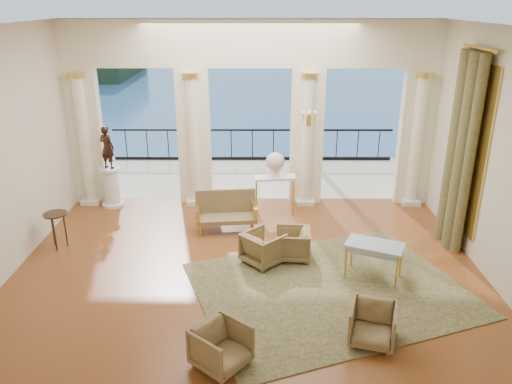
{
  "coord_description": "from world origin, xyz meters",
  "views": [
    {
      "loc": [
        0.21,
        -8.22,
        4.9
      ],
      "look_at": [
        0.16,
        0.6,
        1.49
      ],
      "focal_mm": 35.0,
      "sensor_mm": 36.0,
      "label": 1
    }
  ],
  "objects_px": {
    "armchair_b": "(373,322)",
    "statue": "(107,147)",
    "armchair_a": "(221,345)",
    "armchair_d": "(263,246)",
    "console_table": "(275,183)",
    "side_table": "(56,218)",
    "settee": "(226,211)",
    "armchair_c": "(293,242)",
    "game_table": "(375,248)",
    "pedestal": "(111,188)"
  },
  "relations": [
    {
      "from": "armchair_b",
      "to": "statue",
      "type": "distance_m",
      "value": 7.76
    },
    {
      "from": "armchair_a",
      "to": "armchair_d",
      "type": "bearing_deg",
      "value": 28.43
    },
    {
      "from": "console_table",
      "to": "statue",
      "type": "bearing_deg",
      "value": 165.7
    },
    {
      "from": "armchair_d",
      "to": "side_table",
      "type": "relative_size",
      "value": 0.92
    },
    {
      "from": "armchair_b",
      "to": "settee",
      "type": "distance_m",
      "value": 4.72
    },
    {
      "from": "armchair_b",
      "to": "armchair_c",
      "type": "distance_m",
      "value": 2.85
    },
    {
      "from": "game_table",
      "to": "statue",
      "type": "bearing_deg",
      "value": 172.98
    },
    {
      "from": "armchair_b",
      "to": "armchair_c",
      "type": "height_order",
      "value": "same"
    },
    {
      "from": "armchair_d",
      "to": "pedestal",
      "type": "distance_m",
      "value": 4.81
    },
    {
      "from": "settee",
      "to": "pedestal",
      "type": "relative_size",
      "value": 1.41
    },
    {
      "from": "armchair_d",
      "to": "console_table",
      "type": "xyz_separation_m",
      "value": [
        0.3,
        2.49,
        0.43
      ]
    },
    {
      "from": "game_table",
      "to": "console_table",
      "type": "bearing_deg",
      "value": 143.73
    },
    {
      "from": "pedestal",
      "to": "statue",
      "type": "relative_size",
      "value": 0.95
    },
    {
      "from": "armchair_c",
      "to": "console_table",
      "type": "bearing_deg",
      "value": -169.06
    },
    {
      "from": "settee",
      "to": "side_table",
      "type": "relative_size",
      "value": 1.82
    },
    {
      "from": "armchair_c",
      "to": "console_table",
      "type": "relative_size",
      "value": 0.66
    },
    {
      "from": "armchair_a",
      "to": "statue",
      "type": "relative_size",
      "value": 0.67
    },
    {
      "from": "game_table",
      "to": "pedestal",
      "type": "distance_m",
      "value": 6.82
    },
    {
      "from": "settee",
      "to": "pedestal",
      "type": "xyz_separation_m",
      "value": [
        -2.97,
        1.38,
        0.04
      ]
    },
    {
      "from": "console_table",
      "to": "armchair_a",
      "type": "bearing_deg",
      "value": -107.51
    },
    {
      "from": "pedestal",
      "to": "side_table",
      "type": "xyz_separation_m",
      "value": [
        -0.5,
        -2.31,
        0.19
      ]
    },
    {
      "from": "armchair_a",
      "to": "side_table",
      "type": "distance_m",
      "value": 5.18
    },
    {
      "from": "armchair_c",
      "to": "console_table",
      "type": "height_order",
      "value": "console_table"
    },
    {
      "from": "armchair_c",
      "to": "console_table",
      "type": "xyz_separation_m",
      "value": [
        -0.29,
        2.3,
        0.44
      ]
    },
    {
      "from": "armchair_d",
      "to": "statue",
      "type": "xyz_separation_m",
      "value": [
        -3.8,
        2.94,
        1.18
      ]
    },
    {
      "from": "armchair_c",
      "to": "armchair_d",
      "type": "xyz_separation_m",
      "value": [
        -0.59,
        -0.19,
        0.01
      ]
    },
    {
      "from": "side_table",
      "to": "pedestal",
      "type": "bearing_deg",
      "value": 77.78
    },
    {
      "from": "game_table",
      "to": "pedestal",
      "type": "height_order",
      "value": "pedestal"
    },
    {
      "from": "armchair_b",
      "to": "statue",
      "type": "xyz_separation_m",
      "value": [
        -5.44,
        5.4,
        1.19
      ]
    },
    {
      "from": "armchair_c",
      "to": "pedestal",
      "type": "height_order",
      "value": "pedestal"
    },
    {
      "from": "settee",
      "to": "statue",
      "type": "xyz_separation_m",
      "value": [
        -2.97,
        1.38,
        1.09
      ]
    },
    {
      "from": "game_table",
      "to": "side_table",
      "type": "xyz_separation_m",
      "value": [
        -6.35,
        1.19,
        0.04
      ]
    },
    {
      "from": "game_table",
      "to": "side_table",
      "type": "height_order",
      "value": "side_table"
    },
    {
      "from": "armchair_a",
      "to": "settee",
      "type": "relative_size",
      "value": 0.5
    },
    {
      "from": "game_table",
      "to": "armchair_d",
      "type": "bearing_deg",
      "value": -171.53
    },
    {
      "from": "side_table",
      "to": "statue",
      "type": "bearing_deg",
      "value": 77.78
    },
    {
      "from": "armchair_d",
      "to": "armchair_c",
      "type": "bearing_deg",
      "value": -116.47
    },
    {
      "from": "statue",
      "to": "console_table",
      "type": "relative_size",
      "value": 1.02
    },
    {
      "from": "armchair_a",
      "to": "settee",
      "type": "distance_m",
      "value": 4.57
    },
    {
      "from": "armchair_b",
      "to": "statue",
      "type": "bearing_deg",
      "value": 151.79
    },
    {
      "from": "game_table",
      "to": "side_table",
      "type": "relative_size",
      "value": 1.49
    },
    {
      "from": "console_table",
      "to": "pedestal",
      "type": "bearing_deg",
      "value": 165.7
    },
    {
      "from": "armchair_b",
      "to": "game_table",
      "type": "distance_m",
      "value": 1.96
    },
    {
      "from": "armchair_b",
      "to": "pedestal",
      "type": "xyz_separation_m",
      "value": [
        -5.44,
        5.4,
        0.14
      ]
    },
    {
      "from": "armchair_b",
      "to": "statue",
      "type": "height_order",
      "value": "statue"
    },
    {
      "from": "armchair_d",
      "to": "console_table",
      "type": "bearing_deg",
      "value": -51.36
    },
    {
      "from": "armchair_a",
      "to": "settee",
      "type": "xyz_separation_m",
      "value": [
        -0.21,
        4.56,
        0.09
      ]
    },
    {
      "from": "armchair_a",
      "to": "console_table",
      "type": "bearing_deg",
      "value": 30.61
    },
    {
      "from": "armchair_b",
      "to": "settee",
      "type": "xyz_separation_m",
      "value": [
        -2.47,
        4.02,
        0.1
      ]
    },
    {
      "from": "armchair_a",
      "to": "settee",
      "type": "height_order",
      "value": "settee"
    }
  ]
}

